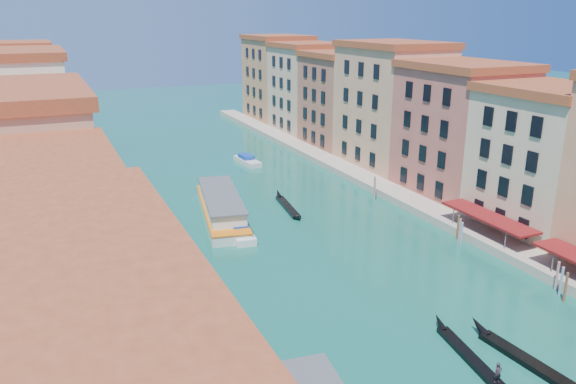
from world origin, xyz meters
The scene contains 10 objects.
left_bank_palazzos centered at (-26.00, 64.68, 9.71)m, with size 12.80×128.40×21.00m.
right_bank_palazzos centered at (30.00, 65.00, 9.75)m, with size 12.80×128.40×21.00m.
quay centered at (22.00, 65.00, 0.50)m, with size 4.00×140.00×1.00m, color #B0A08E.
mooring_poles_right centered at (19.10, 28.80, 1.30)m, with size 1.44×54.24×3.20m.
vaporetto_far centered at (-3.17, 59.51, 1.37)m, with size 8.27×21.01×3.05m.
gondola_fore centered at (4.46, 21.37, 0.36)m, with size 2.52×10.74×2.15m.
gondola_right centered at (8.07, 18.37, 0.48)m, with size 1.93×12.59×2.51m.
gondola_far centered at (5.93, 58.98, 0.34)m, with size 2.47×11.58×1.64m.
motorboat_mid centered at (-3.26, 52.21, 0.59)m, with size 2.96×7.46×1.51m.
motorboat_far centered at (9.14, 83.76, 0.59)m, with size 2.85×7.43×1.51m.
Camera 1 is at (-23.01, -6.69, 24.94)m, focal length 35.00 mm.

